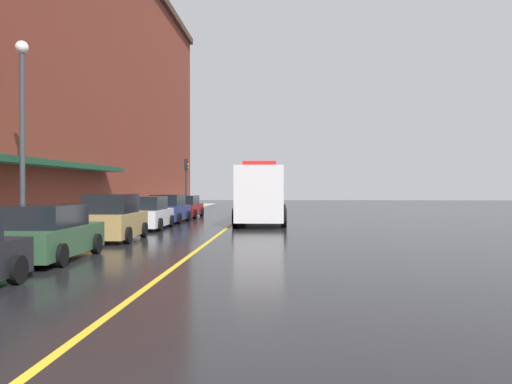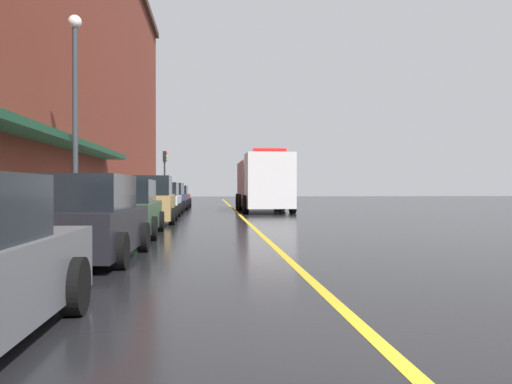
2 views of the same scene
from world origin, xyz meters
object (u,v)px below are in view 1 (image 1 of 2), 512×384
Objects in this scene: parked_car_3 at (113,219)px; box_truck at (262,195)px; parking_meter_1 at (129,207)px; parked_car_2 at (47,234)px; parked_car_5 at (168,209)px; traffic_light_near at (186,174)px; parked_car_4 at (148,214)px; street_lamp_left at (22,120)px; parking_meter_0 at (15,222)px; parked_car_6 at (185,207)px.

parked_car_3 is 11.83m from box_truck.
parked_car_2 is at bearing -84.09° from parking_meter_1.
traffic_light_near reaches higher than parked_car_5.
traffic_light_near is at bearing 4.02° from parked_car_4.
street_lamp_left reaches higher than parking_meter_1.
parking_meter_0 is 3.80m from street_lamp_left.
parked_car_2 is at bearing -51.82° from street_lamp_left.
box_truck is (5.50, -5.48, 0.93)m from parked_car_6.
parked_car_2 is 13.20m from parking_meter_1.
parked_car_2 is 0.51× the size of box_truck.
box_truck is at bearing -28.74° from parked_car_3.
box_truck is 2.19× the size of traffic_light_near.
parking_meter_0 is at bearing -90.12° from traffic_light_near.
parking_meter_1 is at bearing 86.77° from street_lamp_left.
parking_meter_0 is (-1.45, -10.73, 0.29)m from parked_car_4.
parked_car_4 is 1.03× the size of parked_car_5.
parked_car_4 reaches higher than parked_car_6.
parking_meter_0 is (-1.36, 0.77, 0.29)m from parked_car_2.
traffic_light_near is (0.06, 29.33, 2.10)m from parking_meter_0.
parked_car_4 is at bearing 82.32° from parking_meter_0.
box_truck is 7.08× the size of parking_meter_0.
parked_car_3 is at bearing -78.67° from parking_meter_1.
parked_car_6 is (0.03, 5.22, -0.06)m from parked_car_5.
parking_meter_1 is at bearing 10.36° from parked_car_3.
parked_car_5 is 0.61× the size of street_lamp_left.
parked_car_6 is at bearing 83.84° from street_lamp_left.
parked_car_4 is 10.83m from parking_meter_0.
parked_car_6 is at bearing -1.61° from parked_car_2.
parking_meter_1 is 0.19× the size of street_lamp_left.
parked_car_3 is 0.85× the size of parked_car_6.
parked_car_2 is 5.76m from parked_car_3.
parking_meter_1 is at bearing 41.54° from parked_car_4.
parking_meter_1 is (-1.48, 7.37, 0.20)m from parked_car_3.
parking_meter_0 and parking_meter_1 have the same top height.
box_truck is at bearing -90.63° from parked_car_5.
parked_car_5 is at bearing -0.13° from parked_car_4.
box_truck is 1.36× the size of street_lamp_left.
parked_car_2 is 4.82m from street_lamp_left.
traffic_light_near is at bearing 9.75° from parked_car_6.
parking_meter_0 is 29.40m from traffic_light_near.
parked_car_5 is at bearing -93.17° from box_truck.
parked_car_5 is at bearing 66.72° from parking_meter_1.
parked_car_2 is 1.16× the size of parked_car_3.
traffic_light_near is (-6.91, 13.90, 1.50)m from box_truck.
parking_meter_0 is at bearing 172.08° from parked_car_4.
parked_car_5 reaches higher than parked_car_6.
parked_car_4 is at bearing -48.21° from parking_meter_1.
parked_car_3 is 15.92m from parked_car_6.
traffic_light_near reaches higher than parked_car_6.
parked_car_3 reaches higher than parking_meter_1.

